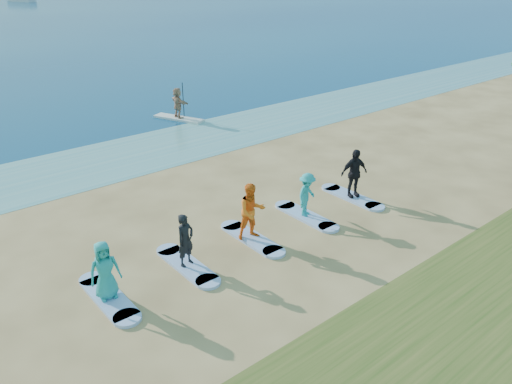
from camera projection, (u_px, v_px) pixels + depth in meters
ground at (291, 248)px, 15.17m from camera, size 600.00×600.00×0.00m
shallow_water at (132, 155)px, 22.51m from camera, size 600.00×600.00×0.00m
paddleboard at (179, 118)px, 27.55m from camera, size 1.79×3.04×0.12m
paddleboarder at (178, 103)px, 27.18m from camera, size 0.54×1.54×1.65m
boat_offshore_b at (22, 2)px, 109.51m from camera, size 4.58×7.06×1.44m
surfboard_0 at (109, 298)px, 12.86m from camera, size 0.70×2.20×0.09m
student_0 at (105, 270)px, 12.51m from camera, size 0.84×0.61×1.59m
surfboard_1 at (187, 265)px, 14.24m from camera, size 0.70×2.20×0.09m
student_1 at (186, 240)px, 13.89m from camera, size 0.65×0.51×1.57m
surfboard_2 at (252, 238)px, 15.62m from camera, size 0.70×2.20×0.09m
student_2 at (252, 211)px, 15.22m from camera, size 1.03×0.89×1.81m
surfboard_3 at (306, 216)px, 17.00m from camera, size 0.70×2.20×0.09m
student_3 at (307, 195)px, 16.66m from camera, size 1.12×0.88×1.52m
surfboard_4 at (352, 197)px, 18.38m from camera, size 0.70×2.20×0.09m
student_4 at (354, 173)px, 17.98m from camera, size 1.15×0.74×1.81m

